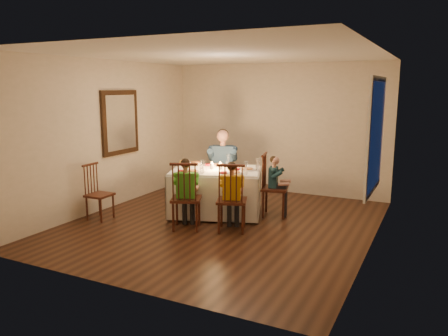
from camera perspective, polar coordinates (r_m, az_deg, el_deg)
The scene contains 26 objects.
ground at distance 6.97m, azimuth -0.20°, elevation -7.26°, with size 5.00×5.00×0.00m, color black.
wall_left at distance 7.95m, azimuth -14.90°, elevation 4.18°, with size 0.02×5.00×2.60m, color beige.
wall_right at distance 6.03m, azimuth 19.27°, elevation 2.03°, with size 0.02×5.00×2.60m, color beige.
wall_back at distance 8.98m, azimuth 7.00°, elevation 5.15°, with size 4.50×0.02×2.60m, color beige.
ceiling at distance 6.65m, azimuth -0.22°, elevation 14.58°, with size 5.00×5.00×0.00m, color white.
dining_table at distance 7.35m, azimuth -1.06°, elevation -1.88°, with size 1.76×1.51×0.74m.
chair_adult at distance 8.25m, azimuth -0.16°, elevation -4.43°, with size 0.43×0.41×1.05m, color #3A1C10, non-canonical shape.
chair_near_left at distance 6.77m, azimuth -4.89°, elevation -7.86°, with size 0.43×0.41×1.05m, color #3A1C10, non-canonical shape.
chair_near_right at distance 6.65m, azimuth 1.02°, elevation -8.16°, with size 0.43×0.41×1.05m, color #3A1C10, non-canonical shape.
chair_end at distance 7.45m, azimuth 6.58°, elevation -6.16°, with size 0.43×0.41×1.05m, color #3A1C10, non-canonical shape.
chair_extra at distance 7.49m, azimuth -15.78°, elevation -6.41°, with size 0.38×0.36×0.92m, color #3A1C10, non-canonical shape.
adult at distance 8.25m, azimuth -0.16°, elevation -4.43°, with size 0.52×0.48×1.37m, color navy, non-canonical shape.
child_green at distance 6.77m, azimuth -4.89°, elevation -7.86°, with size 0.37×0.34×1.09m, color green, non-canonical shape.
child_yellow at distance 6.65m, azimuth 1.02°, elevation -8.16°, with size 0.35×0.32×1.06m, color gold, non-canonical shape.
child_teal at distance 7.45m, azimuth 6.58°, elevation -6.16°, with size 0.32×0.29×1.01m, color #19373F, non-canonical shape.
setting_adult at distance 7.64m, azimuth -0.74°, elevation 0.37°, with size 0.26×0.26×0.02m, color silver.
setting_green at distance 7.07m, azimuth -4.19°, elevation -0.49°, with size 0.26×0.26×0.02m, color silver.
setting_yellow at distance 6.94m, azimuth 1.42°, elevation -0.67°, with size 0.26×0.26×0.02m, color silver.
setting_teal at distance 7.24m, azimuth 3.09°, elevation -0.21°, with size 0.26×0.26×0.02m, color silver.
candle_left at distance 7.31m, azimuth -1.60°, elevation 0.22°, with size 0.06×0.06×0.10m, color white.
candle_right at distance 7.29m, azimuth -0.48°, elevation 0.20°, with size 0.06×0.06×0.10m, color white.
squash at distance 7.71m, azimuth -5.58°, elevation 0.68°, with size 0.09×0.09×0.09m, color yellow.
orange_fruit at distance 7.32m, azimuth 0.75°, elevation 0.16°, with size 0.08×0.08×0.08m, color #EE5314.
serving_bowl at distance 7.69m, azimuth -3.75°, elevation 0.54°, with size 0.21×0.21×0.05m, color silver.
wall_mirror at distance 8.14m, azimuth -13.40°, elevation 5.81°, with size 0.06×0.95×1.15m.
window_blinds at distance 6.11m, azimuth 19.10°, elevation 4.03°, with size 0.07×1.34×1.54m.
Camera 1 is at (2.98, -5.93, 2.13)m, focal length 35.00 mm.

